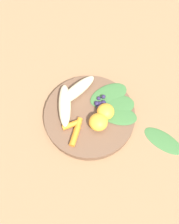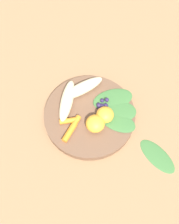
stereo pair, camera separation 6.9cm
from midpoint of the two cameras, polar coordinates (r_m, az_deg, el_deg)
ground_plane at (r=0.72m, az=2.73°, el=-1.42°), size 2.40×2.40×0.00m
bowl at (r=0.71m, az=2.77°, el=-1.04°), size 0.25×0.25×0.02m
banana_peeled_left at (r=0.70m, az=-2.21°, el=2.31°), size 0.13×0.06×0.03m
banana_peeled_right at (r=0.72m, az=1.16°, el=5.03°), size 0.09×0.13×0.03m
orange_segment_near at (r=0.68m, az=6.35°, el=-0.90°), size 0.05×0.05×0.04m
orange_segment_far at (r=0.67m, az=4.24°, el=-2.88°), size 0.05×0.05×0.04m
carrot_front at (r=0.68m, az=-1.65°, el=-2.20°), size 0.02×0.05×0.01m
carrot_mid_left at (r=0.68m, az=-0.49°, el=-2.96°), size 0.05×0.04×0.01m
carrot_mid_right at (r=0.67m, az=-1.52°, el=-4.81°), size 0.05×0.04×0.02m
blueberry_pile at (r=0.71m, az=5.59°, el=1.17°), size 0.04×0.04×0.02m
kale_leaf_left at (r=0.70m, az=9.00°, el=-2.29°), size 0.10×0.12×0.00m
kale_leaf_right at (r=0.71m, az=9.26°, el=0.22°), size 0.08×0.10×0.00m
kale_leaf_rear at (r=0.72m, az=7.93°, el=2.57°), size 0.09×0.12×0.00m
kale_leaf_stray at (r=0.71m, az=17.56°, el=-9.57°), size 0.12×0.11×0.01m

